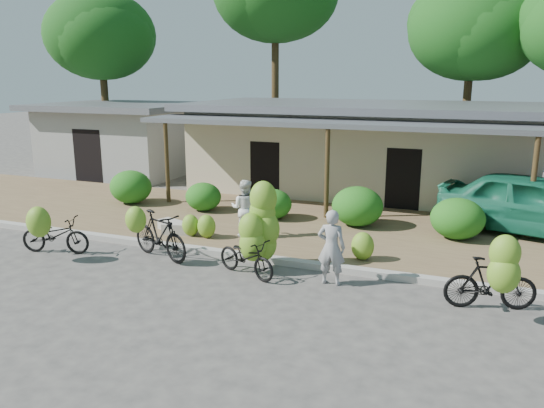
# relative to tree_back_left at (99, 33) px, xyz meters

# --- Properties ---
(ground) EXTENTS (100.00, 100.00, 0.00)m
(ground) POSITION_rel_tree_back_left_xyz_m (13.69, -13.11, -6.38)
(ground) COLOR #42403D
(ground) RESTS_ON ground
(sidewalk) EXTENTS (60.00, 6.00, 0.12)m
(sidewalk) POSITION_rel_tree_back_left_xyz_m (13.69, -8.11, -6.32)
(sidewalk) COLOR olive
(sidewalk) RESTS_ON ground
(curb) EXTENTS (60.00, 0.25, 0.15)m
(curb) POSITION_rel_tree_back_left_xyz_m (13.69, -11.11, -6.31)
(curb) COLOR #A8A399
(curb) RESTS_ON ground
(shop_main) EXTENTS (13.00, 8.50, 3.35)m
(shop_main) POSITION_rel_tree_back_left_xyz_m (13.69, -2.18, -4.66)
(shop_main) COLOR #C3AD93
(shop_main) RESTS_ON ground
(shop_grey) EXTENTS (7.00, 6.00, 3.15)m
(shop_grey) POSITION_rel_tree_back_left_xyz_m (2.69, -2.12, -4.77)
(shop_grey) COLOR gray
(shop_grey) RESTS_ON ground
(tree_back_left) EXTENTS (5.45, 5.35, 8.42)m
(tree_back_left) POSITION_rel_tree_back_left_xyz_m (0.00, 0.00, 0.00)
(tree_back_left) COLOR #47361C
(tree_back_left) RESTS_ON ground
(tree_center_right) EXTENTS (5.63, 5.55, 8.55)m
(tree_center_right) POSITION_rel_tree_back_left_xyz_m (17.00, 3.50, 0.05)
(tree_center_right) COLOR #47361C
(tree_center_right) RESTS_ON ground
(hedge_0) EXTENTS (1.44, 1.30, 1.12)m
(hedge_0) POSITION_rel_tree_back_left_xyz_m (7.00, -7.62, -5.70)
(hedge_0) COLOR #135414
(hedge_0) RESTS_ON sidewalk
(hedge_1) EXTENTS (1.16, 1.05, 0.91)m
(hedge_1) POSITION_rel_tree_back_left_xyz_m (9.79, -7.63, -5.81)
(hedge_1) COLOR #135414
(hedge_1) RESTS_ON sidewalk
(hedge_2) EXTENTS (1.16, 1.05, 0.91)m
(hedge_2) POSITION_rel_tree_back_left_xyz_m (12.22, -7.74, -5.81)
(hedge_2) COLOR #135414
(hedge_2) RESTS_ON sidewalk
(hedge_3) EXTENTS (1.47, 1.32, 1.15)m
(hedge_3) POSITION_rel_tree_back_left_xyz_m (14.78, -7.59, -5.69)
(hedge_3) COLOR #135414
(hedge_3) RESTS_ON sidewalk
(hedge_4) EXTENTS (1.41, 1.27, 1.10)m
(hedge_4) POSITION_rel_tree_back_left_xyz_m (17.52, -7.87, -5.71)
(hedge_4) COLOR #135414
(hedge_4) RESTS_ON sidewalk
(bike_far_left) EXTENTS (1.86, 1.39, 1.35)m
(bike_far_left) POSITION_rel_tree_back_left_xyz_m (8.23, -12.52, -5.82)
(bike_far_left) COLOR black
(bike_far_left) RESTS_ON ground
(bike_left) EXTENTS (2.02, 1.41, 1.42)m
(bike_left) POSITION_rel_tree_back_left_xyz_m (10.86, -11.86, -5.75)
(bike_left) COLOR black
(bike_left) RESTS_ON ground
(bike_center) EXTENTS (1.74, 1.40, 2.07)m
(bike_center) POSITION_rel_tree_back_left_xyz_m (13.40, -11.81, -5.56)
(bike_center) COLOR black
(bike_center) RESTS_ON ground
(bike_right) EXTENTS (1.78, 1.32, 1.65)m
(bike_right) POSITION_rel_tree_back_left_xyz_m (18.36, -12.16, -5.70)
(bike_right) COLOR black
(bike_right) RESTS_ON ground
(loose_banana_a) EXTENTS (0.48, 0.40, 0.59)m
(loose_banana_a) POSITION_rel_tree_back_left_xyz_m (10.81, -10.23, -5.97)
(loose_banana_a) COLOR #6FB12C
(loose_banana_a) RESTS_ON sidewalk
(loose_banana_b) EXTENTS (0.51, 0.43, 0.63)m
(loose_banana_b) POSITION_rel_tree_back_left_xyz_m (11.30, -10.23, -5.95)
(loose_banana_b) COLOR #6FB12C
(loose_banana_b) RESTS_ON sidewalk
(loose_banana_c) EXTENTS (0.54, 0.46, 0.67)m
(loose_banana_c) POSITION_rel_tree_back_left_xyz_m (15.55, -10.44, -5.93)
(loose_banana_c) COLOR #6FB12C
(loose_banana_c) RESTS_ON sidewalk
(sack_near) EXTENTS (0.92, 0.58, 0.30)m
(sack_near) POSITION_rel_tree_back_left_xyz_m (10.40, -10.19, -6.11)
(sack_near) COLOR beige
(sack_near) RESTS_ON sidewalk
(sack_far) EXTENTS (0.84, 0.62, 0.28)m
(sack_far) POSITION_rel_tree_back_left_xyz_m (10.02, -9.95, -6.12)
(sack_far) COLOR beige
(sack_far) RESTS_ON sidewalk
(vendor) EXTENTS (0.61, 0.42, 1.64)m
(vendor) POSITION_rel_tree_back_left_xyz_m (15.17, -11.88, -5.56)
(vendor) COLOR #959595
(vendor) RESTS_ON ground
(bystander) EXTENTS (0.82, 0.68, 1.55)m
(bystander) POSITION_rel_tree_back_left_xyz_m (12.19, -9.72, -5.49)
(bystander) COLOR white
(bystander) RESTS_ON sidewalk
(teal_van) EXTENTS (5.26, 3.10, 1.68)m
(teal_van) POSITION_rel_tree_back_left_xyz_m (19.36, -6.68, -5.42)
(teal_van) COLOR #186E4E
(teal_van) RESTS_ON sidewalk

